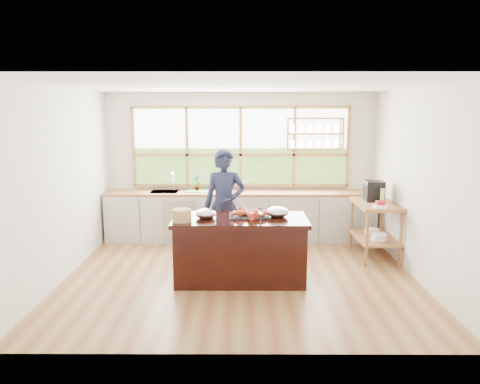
{
  "coord_description": "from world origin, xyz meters",
  "views": [
    {
      "loc": [
        0.03,
        -6.5,
        2.36
      ],
      "look_at": [
        -0.0,
        0.15,
        1.2
      ],
      "focal_mm": 35.0,
      "sensor_mm": 36.0,
      "label": 1
    }
  ],
  "objects_px": {
    "island": "(240,249)",
    "cook": "(225,206)",
    "espresso_machine": "(374,191)",
    "wicker_basket": "(182,215)"
  },
  "relations": [
    {
      "from": "island",
      "to": "cook",
      "type": "xyz_separation_m",
      "value": [
        -0.25,
        0.89,
        0.44
      ]
    },
    {
      "from": "espresso_machine",
      "to": "wicker_basket",
      "type": "height_order",
      "value": "espresso_machine"
    },
    {
      "from": "cook",
      "to": "wicker_basket",
      "type": "height_order",
      "value": "cook"
    },
    {
      "from": "cook",
      "to": "espresso_machine",
      "type": "xyz_separation_m",
      "value": [
        2.44,
        0.36,
        0.18
      ]
    },
    {
      "from": "cook",
      "to": "espresso_machine",
      "type": "distance_m",
      "value": 2.47
    },
    {
      "from": "island",
      "to": "cook",
      "type": "height_order",
      "value": "cook"
    },
    {
      "from": "island",
      "to": "espresso_machine",
      "type": "height_order",
      "value": "espresso_machine"
    },
    {
      "from": "island",
      "to": "espresso_machine",
      "type": "bearing_deg",
      "value": 29.67
    },
    {
      "from": "cook",
      "to": "wicker_basket",
      "type": "distance_m",
      "value": 1.23
    },
    {
      "from": "espresso_machine",
      "to": "island",
      "type": "bearing_deg",
      "value": -149.07
    }
  ]
}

